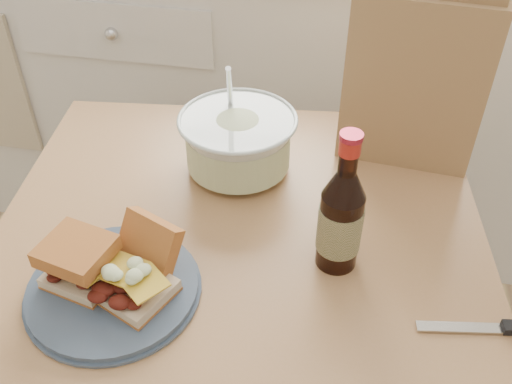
% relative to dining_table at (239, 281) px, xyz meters
% --- Properties ---
extents(cabinet_run, '(2.50, 0.64, 0.94)m').
position_rel_dining_table_xyz_m(cabinet_run, '(0.01, 0.97, -0.14)').
color(cabinet_run, white).
rests_on(cabinet_run, ground).
extents(dining_table, '(0.95, 0.95, 0.71)m').
position_rel_dining_table_xyz_m(dining_table, '(0.00, 0.00, 0.00)').
color(dining_table, '#AD7C51').
rests_on(dining_table, ground).
extents(plate, '(0.26, 0.26, 0.02)m').
position_rel_dining_table_xyz_m(plate, '(-0.16, -0.15, 0.11)').
color(plate, '#3E4F65').
rests_on(plate, dining_table).
extents(sandwich_left, '(0.12, 0.11, 0.07)m').
position_rel_dining_table_xyz_m(sandwich_left, '(-0.21, -0.14, 0.16)').
color(sandwich_left, beige).
rests_on(sandwich_left, plate).
extents(sandwich_right, '(0.14, 0.18, 0.09)m').
position_rel_dining_table_xyz_m(sandwich_right, '(-0.12, -0.14, 0.15)').
color(sandwich_right, beige).
rests_on(sandwich_right, plate).
extents(coleslaw_bowl, '(0.23, 0.23, 0.22)m').
position_rel_dining_table_xyz_m(coleslaw_bowl, '(-0.04, 0.20, 0.16)').
color(coleslaw_bowl, silver).
rests_on(coleslaw_bowl, dining_table).
extents(beer_bottle, '(0.07, 0.07, 0.25)m').
position_rel_dining_table_xyz_m(beer_bottle, '(0.17, -0.01, 0.20)').
color(beer_bottle, black).
rests_on(beer_bottle, dining_table).
extents(paper_bag, '(0.27, 0.19, 0.33)m').
position_rel_dining_table_xyz_m(paper_bag, '(0.28, 0.35, 0.27)').
color(paper_bag, '#A4814F').
rests_on(paper_bag, dining_table).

